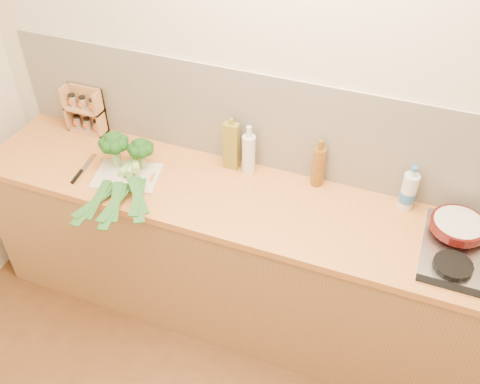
# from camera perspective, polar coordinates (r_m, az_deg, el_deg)

# --- Properties ---
(room_shell) EXTENTS (3.50, 3.50, 3.50)m
(room_shell) POSITION_cam_1_polar(r_m,az_deg,el_deg) (2.71, 5.51, 6.77)
(room_shell) COLOR beige
(room_shell) RESTS_ON ground
(counter) EXTENTS (3.20, 0.62, 0.90)m
(counter) POSITION_cam_1_polar(r_m,az_deg,el_deg) (2.97, 2.98, -7.83)
(counter) COLOR #A46C44
(counter) RESTS_ON ground
(chopping_board) EXTENTS (0.38, 0.32, 0.01)m
(chopping_board) POSITION_cam_1_polar(r_m,az_deg,el_deg) (2.88, -11.95, 1.71)
(chopping_board) COLOR beige
(chopping_board) RESTS_ON counter
(broccoli_left) EXTENTS (0.16, 0.16, 0.21)m
(broccoli_left) POSITION_cam_1_polar(r_m,az_deg,el_deg) (2.87, -13.32, 5.06)
(broccoli_left) COLOR #84A661
(broccoli_left) RESTS_ON chopping_board
(broccoli_right) EXTENTS (0.14, 0.14, 0.18)m
(broccoli_right) POSITION_cam_1_polar(r_m,az_deg,el_deg) (2.84, -10.56, 4.58)
(broccoli_right) COLOR #84A661
(broccoli_right) RESTS_ON chopping_board
(leek_front) EXTENTS (0.10, 0.70, 0.04)m
(leek_front) POSITION_cam_1_polar(r_m,az_deg,el_deg) (2.85, -12.50, 1.97)
(leek_front) COLOR white
(leek_front) RESTS_ON chopping_board
(leek_mid) EXTENTS (0.22, 0.68, 0.04)m
(leek_mid) POSITION_cam_1_polar(r_m,az_deg,el_deg) (2.81, -11.80, 1.91)
(leek_mid) COLOR white
(leek_mid) RESTS_ON chopping_board
(leek_back) EXTENTS (0.36, 0.54, 0.04)m
(leek_back) POSITION_cam_1_polar(r_m,az_deg,el_deg) (2.77, -11.01, 1.88)
(leek_back) COLOR white
(leek_back) RESTS_ON chopping_board
(chefs_knife) EXTENTS (0.06, 0.27, 0.02)m
(chefs_knife) POSITION_cam_1_polar(r_m,az_deg,el_deg) (2.95, -16.72, 1.95)
(chefs_knife) COLOR silver
(chefs_knife) RESTS_ON counter
(skillet) EXTENTS (0.37, 0.25, 0.04)m
(skillet) POSITION_cam_1_polar(r_m,az_deg,el_deg) (2.65, 22.33, -3.30)
(skillet) COLOR #470D0B
(skillet) RESTS_ON gas_hob
(spice_rack) EXTENTS (0.23, 0.09, 0.28)m
(spice_rack) POSITION_cam_1_polar(r_m,az_deg,el_deg) (3.24, -16.07, 8.18)
(spice_rack) COLOR tan
(spice_rack) RESTS_ON counter
(oil_tin) EXTENTS (0.08, 0.05, 0.30)m
(oil_tin) POSITION_cam_1_polar(r_m,az_deg,el_deg) (2.81, -0.91, 4.98)
(oil_tin) COLOR olive
(oil_tin) RESTS_ON counter
(glass_bottle) EXTENTS (0.07, 0.07, 0.28)m
(glass_bottle) POSITION_cam_1_polar(r_m,az_deg,el_deg) (2.79, 0.93, 4.15)
(glass_bottle) COLOR silver
(glass_bottle) RESTS_ON counter
(amber_bottle) EXTENTS (0.06, 0.06, 0.27)m
(amber_bottle) POSITION_cam_1_polar(r_m,az_deg,el_deg) (2.73, 8.36, 2.76)
(amber_bottle) COLOR brown
(amber_bottle) RESTS_ON counter
(water_bottle) EXTENTS (0.08, 0.08, 0.22)m
(water_bottle) POSITION_cam_1_polar(r_m,az_deg,el_deg) (2.70, 17.51, -0.01)
(water_bottle) COLOR silver
(water_bottle) RESTS_ON counter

